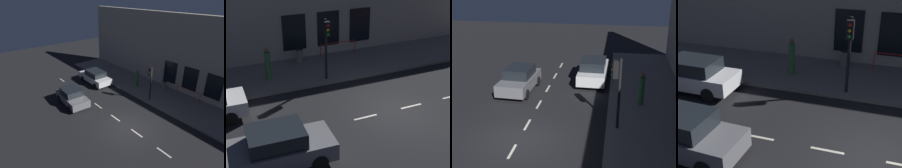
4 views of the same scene
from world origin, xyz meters
TOP-DOWN VIEW (x-y plane):
  - ground_plane at (0.00, 0.00)m, footprint 60.00×60.00m
  - sidewalk at (6.25, 0.00)m, footprint 4.50×32.00m
  - building_facade at (8.80, 0.00)m, footprint 0.65×32.00m
  - lane_centre_line at (0.00, -1.00)m, footprint 0.12×27.20m
  - traffic_light at (4.43, 1.76)m, footprint 0.49×0.32m
  - parked_car_0 at (2.80, 8.78)m, footprint 1.97×4.42m
  - parked_car_2 at (-1.69, 6.11)m, footprint 2.04×4.01m
  - pedestrian_0 at (5.82, 4.84)m, footprint 0.41×0.41m
  - trash_bin at (7.65, 2.42)m, footprint 0.48×0.48m
  - red_railing at (7.77, -0.42)m, footprint 0.05×2.61m

SIDE VIEW (x-z plane):
  - ground_plane at x=0.00m, z-range 0.00..0.00m
  - lane_centre_line at x=0.00m, z-range 0.00..0.01m
  - sidewalk at x=6.25m, z-range 0.00..0.15m
  - trash_bin at x=7.65m, z-range 0.15..1.09m
  - parked_car_2 at x=-1.69m, z-range 0.00..1.58m
  - parked_car_0 at x=2.80m, z-range 0.00..1.58m
  - red_railing at x=7.77m, z-range 0.41..1.38m
  - pedestrian_0 at x=5.82m, z-range 0.11..2.00m
  - traffic_light at x=4.43m, z-range 0.80..4.33m
  - building_facade at x=8.80m, z-range -0.01..8.08m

